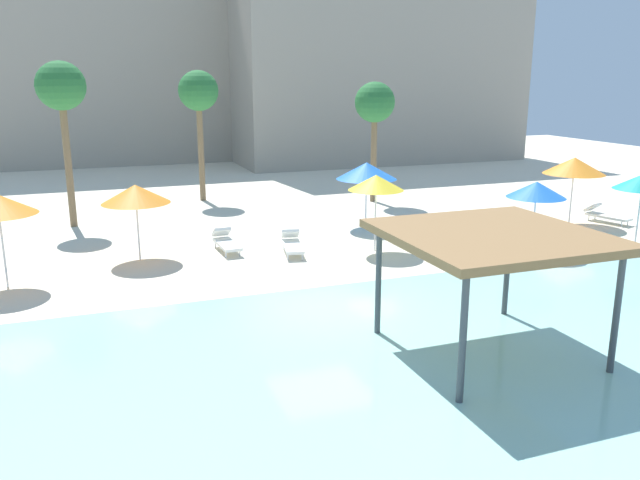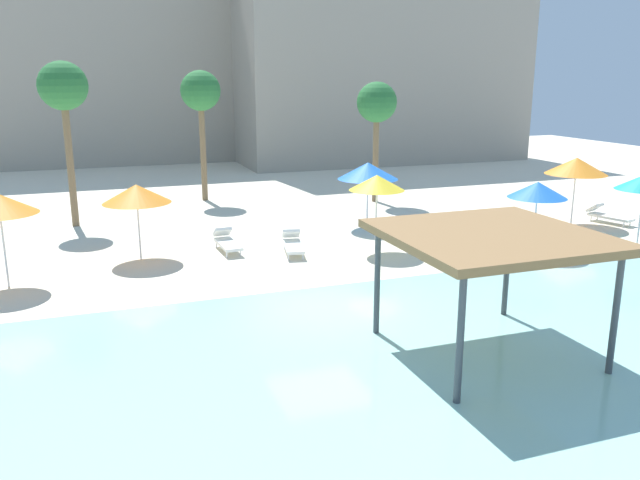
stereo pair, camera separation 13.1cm
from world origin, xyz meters
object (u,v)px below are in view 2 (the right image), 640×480
at_px(beach_umbrella_orange_2, 576,166).
at_px(palm_tree_0, 63,90).
at_px(lounge_chair_3, 227,241).
at_px(palm_tree_3, 201,94).
at_px(lounge_chair_4, 607,215).
at_px(beach_umbrella_yellow_6, 377,183).
at_px(shade_pavilion, 491,240).
at_px(beach_umbrella_blue_4, 538,190).
at_px(beach_umbrella_orange_0, 136,194).
at_px(lounge_chair_2, 293,243).
at_px(palm_tree_1, 377,105).
at_px(beach_umbrella_blue_3, 368,171).

distance_m(beach_umbrella_orange_2, palm_tree_0, 20.53).
xyz_separation_m(lounge_chair_3, palm_tree_0, (-4.99, 5.89, 5.07)).
relative_size(lounge_chair_3, palm_tree_3, 0.31).
xyz_separation_m(lounge_chair_3, palm_tree_3, (0.98, 9.73, 4.78)).
bearing_deg(lounge_chair_4, beach_umbrella_yellow_6, -102.28).
xyz_separation_m(shade_pavilion, beach_umbrella_blue_4, (6.36, 6.56, -0.38)).
height_order(beach_umbrella_blue_4, lounge_chair_4, beach_umbrella_blue_4).
bearing_deg(lounge_chair_3, beach_umbrella_yellow_6, 67.19).
xyz_separation_m(shade_pavilion, beach_umbrella_orange_2, (10.66, 9.66, -0.17)).
distance_m(palm_tree_0, palm_tree_3, 7.10).
distance_m(beach_umbrella_orange_2, lounge_chair_3, 14.37).
height_order(beach_umbrella_orange_0, lounge_chair_2, beach_umbrella_orange_0).
bearing_deg(palm_tree_1, shade_pavilion, -106.89).
bearing_deg(beach_umbrella_orange_0, beach_umbrella_yellow_6, -12.29).
bearing_deg(beach_umbrella_orange_2, palm_tree_0, 160.79).
relative_size(beach_umbrella_blue_4, lounge_chair_2, 1.25).
relative_size(shade_pavilion, beach_umbrella_yellow_6, 1.60).
relative_size(beach_umbrella_orange_0, palm_tree_1, 0.44).
relative_size(beach_umbrella_yellow_6, lounge_chair_4, 1.34).
relative_size(beach_umbrella_blue_4, palm_tree_1, 0.44).
relative_size(beach_umbrella_yellow_6, palm_tree_1, 0.47).
xyz_separation_m(beach_umbrella_blue_3, lounge_chair_3, (-6.11, -1.69, -1.95)).
relative_size(beach_umbrella_blue_3, palm_tree_1, 0.46).
distance_m(palm_tree_0, palm_tree_1, 13.73).
bearing_deg(beach_umbrella_blue_4, lounge_chair_4, 25.82).
height_order(lounge_chair_4, palm_tree_3, palm_tree_3).
xyz_separation_m(lounge_chair_4, palm_tree_1, (-7.11, 7.60, 4.29)).
height_order(beach_umbrella_orange_2, palm_tree_3, palm_tree_3).
bearing_deg(lounge_chair_4, palm_tree_3, -142.18).
height_order(beach_umbrella_blue_3, beach_umbrella_yellow_6, beach_umbrella_yellow_6).
distance_m(beach_umbrella_orange_2, beach_umbrella_yellow_6, 9.35).
bearing_deg(palm_tree_3, lounge_chair_3, -95.75).
bearing_deg(palm_tree_1, beach_umbrella_yellow_6, -114.49).
bearing_deg(palm_tree_3, palm_tree_0, -147.26).
height_order(lounge_chair_2, palm_tree_1, palm_tree_1).
xyz_separation_m(lounge_chair_2, palm_tree_3, (-1.11, 10.80, 4.78)).
distance_m(beach_umbrella_yellow_6, palm_tree_0, 12.87).
bearing_deg(palm_tree_1, lounge_chair_4, -46.91).
bearing_deg(lounge_chair_3, shade_pavilion, 15.87).
xyz_separation_m(beach_umbrella_orange_2, palm_tree_1, (-5.49, 7.37, 2.20)).
distance_m(lounge_chair_2, palm_tree_1, 10.98).
bearing_deg(beach_umbrella_orange_2, lounge_chair_3, 176.79).
bearing_deg(beach_umbrella_blue_4, beach_umbrella_blue_3, 124.15).
bearing_deg(lounge_chair_4, palm_tree_1, -153.14).
bearing_deg(shade_pavilion, beach_umbrella_orange_2, 42.18).
bearing_deg(beach_umbrella_blue_3, lounge_chair_3, -164.57).
bearing_deg(lounge_chair_2, shade_pavilion, 20.40).
bearing_deg(palm_tree_1, beach_umbrella_blue_3, -117.93).
bearing_deg(palm_tree_3, shade_pavilion, -82.80).
bearing_deg(beach_umbrella_blue_4, shade_pavilion, -134.12).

